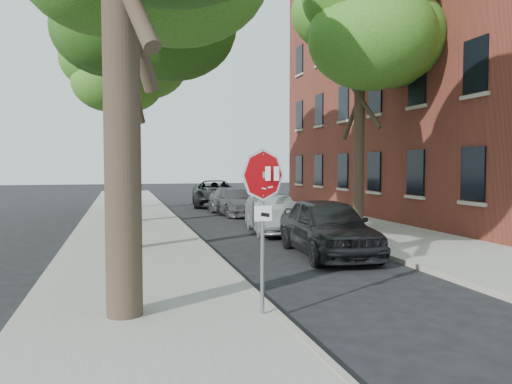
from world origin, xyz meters
TOP-DOWN VIEW (x-y plane):
  - ground at (0.00, 0.00)m, footprint 120.00×120.00m
  - sidewalk_left at (-2.50, 12.00)m, footprint 4.00×55.00m
  - sidewalk_right at (6.00, 12.00)m, footprint 4.00×55.00m
  - curb_left at (-0.45, 12.00)m, footprint 0.12×55.00m
  - curb_right at (3.95, 12.00)m, footprint 0.12×55.00m
  - apartment_building at (14.00, 14.00)m, footprint 12.20×20.20m
  - stop_sign at (-0.70, -0.03)m, footprint 0.76×0.34m
  - tree_mid_b at (-2.42, 14.12)m, footprint 5.88×5.46m
  - tree_far at (-2.72, 21.11)m, footprint 5.29×4.91m
  - tree_right at (5.98, 10.11)m, footprint 5.29×4.91m
  - car_a at (2.60, 5.09)m, footprint 2.20×4.77m
  - car_b at (2.42, 9.75)m, footprint 1.83×4.20m
  - car_c at (2.60, 16.58)m, footprint 2.37×4.75m
  - car_d at (2.60, 21.97)m, footprint 3.22×5.87m

SIDE VIEW (x-z plane):
  - ground at x=0.00m, z-range 0.00..0.00m
  - sidewalk_left at x=-2.50m, z-range 0.00..0.12m
  - sidewalk_right at x=6.00m, z-range 0.00..0.12m
  - curb_left at x=-0.45m, z-range 0.00..0.13m
  - curb_right at x=3.95m, z-range 0.00..0.13m
  - car_c at x=2.60m, z-range 0.00..1.33m
  - car_b at x=2.42m, z-range 0.00..1.34m
  - car_d at x=2.60m, z-range 0.00..1.56m
  - car_a at x=2.60m, z-range 0.00..1.58m
  - stop_sign at x=-0.70m, z-range 0.64..3.25m
  - tree_far at x=-2.72m, z-range 2.55..11.88m
  - tree_right at x=5.98m, z-range 2.55..11.88m
  - apartment_building at x=14.00m, z-range 0.00..15.30m
  - tree_mid_b at x=-2.42m, z-range 2.82..13.18m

